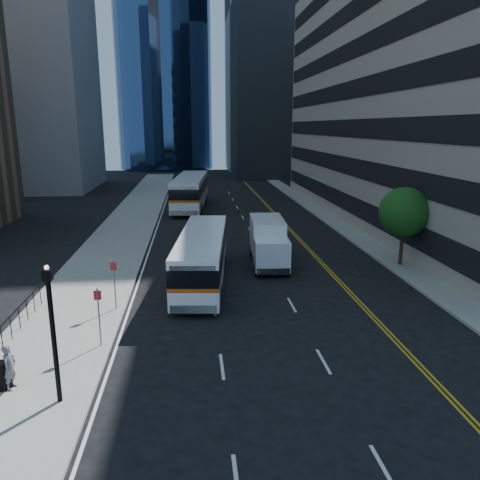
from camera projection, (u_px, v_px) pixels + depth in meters
The scene contains 12 objects.
ground at pixel (290, 321), 22.19m from camera, with size 160.00×160.00×0.00m, color black.
sidewalk_west at pixel (131, 221), 45.32m from camera, with size 5.00×90.00×0.15m, color gray.
sidewalk_east at pixel (327, 217), 47.22m from camera, with size 2.00×90.00×0.15m, color gray.
office_tower_north at pixel (311, 9), 86.43m from camera, with size 30.00×28.00×60.00m, color gray.
midrise_west at pixel (22, 64), 65.58m from camera, with size 18.00×18.00×35.00m, color gray.
street_tree at pixel (404, 212), 29.94m from camera, with size 3.20×3.20×5.10m.
lamp_post at pixel (53, 329), 14.87m from camera, with size 0.28×0.28×4.56m.
bus_front at pixel (202, 256), 27.43m from camera, with size 3.60×11.56×2.93m.
bus_rear at pixel (191, 191), 52.48m from camera, with size 4.29×14.01×3.56m.
box_truck at pixel (268, 241), 30.96m from camera, with size 2.48×6.31×2.96m.
trash_can at pixel (2, 376), 16.15m from camera, with size 0.61×0.61×0.92m, color black.
pedestrian at pixel (10, 367), 16.03m from camera, with size 0.59×0.39×1.61m, color slate.
Camera 1 is at (-4.44, -20.31, 9.00)m, focal length 35.00 mm.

